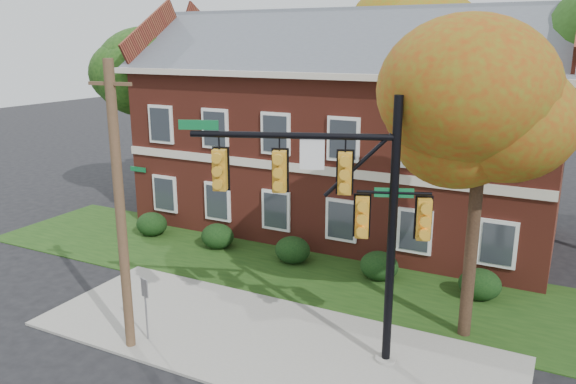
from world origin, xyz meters
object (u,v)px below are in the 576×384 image
at_px(sign_post, 145,299).
at_px(hedge_far_left, 152,224).
at_px(tree_left_rear, 156,76).
at_px(tree_far_rear, 424,32).
at_px(hedge_center, 293,250).
at_px(utility_pole, 120,211).
at_px(apartment_building, 345,119).
at_px(hedge_right, 379,266).
at_px(hedge_far_right, 480,284).
at_px(tree_near_right, 492,108).
at_px(hedge_left, 217,236).
at_px(traffic_signal, 342,203).

bearing_deg(sign_post, hedge_far_left, 144.22).
distance_m(tree_left_rear, tree_far_rear, 14.40).
distance_m(hedge_center, utility_pole, 8.55).
height_order(apartment_building, hedge_far_left, apartment_building).
distance_m(hedge_right, tree_far_rear, 15.66).
bearing_deg(hedge_far_left, hedge_far_right, 0.00).
bearing_deg(hedge_far_right, tree_near_right, -85.48).
bearing_deg(hedge_center, hedge_left, 180.00).
bearing_deg(tree_left_rear, hedge_center, -23.04).
bearing_deg(sign_post, hedge_right, 72.70).
bearing_deg(apartment_building, tree_left_rear, -173.46).
xyz_separation_m(hedge_far_left, sign_post, (5.99, -7.24, 0.80)).
bearing_deg(hedge_far_right, tree_left_rear, 166.11).
relative_size(utility_pole, sign_post, 4.08).
distance_m(traffic_signal, utility_pole, 5.83).
distance_m(hedge_far_right, sign_post, 10.83).
height_order(hedge_right, tree_left_rear, tree_left_rear).
height_order(tree_left_rear, utility_pole, tree_left_rear).
xyz_separation_m(hedge_far_left, tree_far_rear, (8.34, 13.09, 8.32)).
xyz_separation_m(hedge_center, tree_far_rear, (1.34, 13.09, 8.32)).
xyz_separation_m(tree_near_right, traffic_signal, (-3.02, -2.81, -2.24)).
height_order(tree_left_rear, traffic_signal, tree_left_rear).
bearing_deg(utility_pole, hedge_left, 98.55).
xyz_separation_m(hedge_center, tree_near_right, (7.22, -2.83, 6.14)).
bearing_deg(tree_near_right, tree_left_rear, 157.64).
relative_size(hedge_right, hedge_far_right, 1.00).
relative_size(hedge_center, sign_post, 0.72).
xyz_separation_m(hedge_left, tree_far_rear, (4.84, 13.09, 8.32)).
relative_size(hedge_far_left, tree_far_rear, 0.12).
height_order(hedge_center, utility_pole, utility_pole).
bearing_deg(traffic_signal, sign_post, 176.62).
relative_size(hedge_far_right, utility_pole, 0.18).
height_order(hedge_center, hedge_far_right, same).
relative_size(hedge_center, tree_far_rear, 0.12).
height_order(hedge_right, tree_far_rear, tree_far_rear).
height_order(hedge_far_right, tree_left_rear, tree_left_rear).
relative_size(apartment_building, tree_left_rear, 2.12).
height_order(hedge_right, sign_post, sign_post).
distance_m(hedge_far_left, traffic_signal, 13.14).
height_order(hedge_left, sign_post, sign_post).
height_order(hedge_center, tree_near_right, tree_near_right).
relative_size(tree_near_right, traffic_signal, 1.20).
bearing_deg(traffic_signal, tree_far_rear, 78.32).
bearing_deg(hedge_right, tree_left_rear, 162.63).
bearing_deg(sign_post, utility_pole, -101.77).
height_order(hedge_right, hedge_far_right, same).
relative_size(hedge_far_right, tree_near_right, 0.16).
bearing_deg(apartment_building, hedge_far_left, -143.11).
bearing_deg(tree_far_rear, hedge_far_left, -122.50).
bearing_deg(utility_pole, apartment_building, 76.72).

